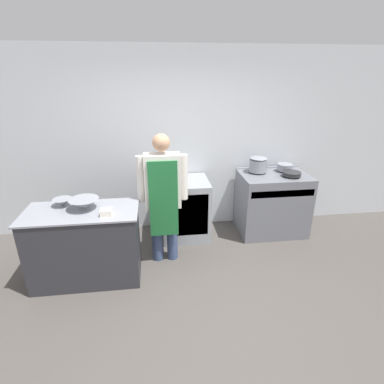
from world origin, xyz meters
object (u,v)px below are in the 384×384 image
(saute_pan, at_px, (292,174))
(sauce_pot, at_px, (285,167))
(mixing_bowl, at_px, (84,204))
(plastic_tub, at_px, (106,212))
(stove, at_px, (272,203))
(stock_pot, at_px, (258,164))
(fridge_unit, at_px, (185,209))
(person_cook, at_px, (163,193))

(saute_pan, distance_m, sauce_pot, 0.24)
(mixing_bowl, xyz_separation_m, saute_pan, (2.76, 0.67, 0.03))
(plastic_tub, bearing_deg, saute_pan, 18.72)
(plastic_tub, bearing_deg, mixing_bowl, 145.63)
(stove, xyz_separation_m, stock_pot, (-0.22, 0.12, 0.60))
(stove, xyz_separation_m, fridge_unit, (-1.33, 0.04, -0.03))
(person_cook, relative_size, plastic_tub, 13.95)
(stove, distance_m, mixing_bowl, 2.72)
(plastic_tub, bearing_deg, person_cook, 32.66)
(person_cook, height_order, saute_pan, person_cook)
(sauce_pot, bearing_deg, stock_pot, 180.00)
(stove, relative_size, sauce_pot, 4.44)
(fridge_unit, xyz_separation_m, mixing_bowl, (-1.23, -0.82, 0.51))
(person_cook, distance_m, mixing_bowl, 0.92)
(plastic_tub, distance_m, stock_pot, 2.35)
(person_cook, relative_size, stock_pot, 6.43)
(mixing_bowl, xyz_separation_m, stock_pot, (2.34, 0.91, 0.11))
(fridge_unit, xyz_separation_m, sauce_pot, (1.53, 0.09, 0.56))
(stove, distance_m, person_cook, 1.82)
(fridge_unit, bearing_deg, stock_pot, 4.45)
(saute_pan, relative_size, sauce_pot, 1.15)
(stove, height_order, stock_pot, stock_pot)
(person_cook, xyz_separation_m, plastic_tub, (-0.63, -0.41, -0.03))
(stove, distance_m, stock_pot, 0.65)
(saute_pan, bearing_deg, stove, 148.82)
(mixing_bowl, height_order, stock_pot, stock_pot)
(plastic_tub, distance_m, saute_pan, 2.64)
(stove, bearing_deg, saute_pan, -31.18)
(stock_pot, xyz_separation_m, sauce_pot, (0.42, -0.00, -0.06))
(stove, relative_size, plastic_tub, 8.27)
(stock_pot, bearing_deg, mixing_bowl, -158.72)
(sauce_pot, bearing_deg, plastic_tub, -156.42)
(stove, relative_size, person_cook, 0.59)
(mixing_bowl, bearing_deg, stove, 17.09)
(plastic_tub, relative_size, stock_pot, 0.46)
(stock_pot, distance_m, sauce_pot, 0.43)
(person_cook, height_order, sauce_pot, person_cook)
(saute_pan, bearing_deg, sauce_pot, 90.00)
(stock_pot, height_order, sauce_pot, stock_pot)
(mixing_bowl, distance_m, sauce_pot, 2.91)
(stock_pot, bearing_deg, saute_pan, -29.89)
(stove, bearing_deg, sauce_pot, 31.65)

